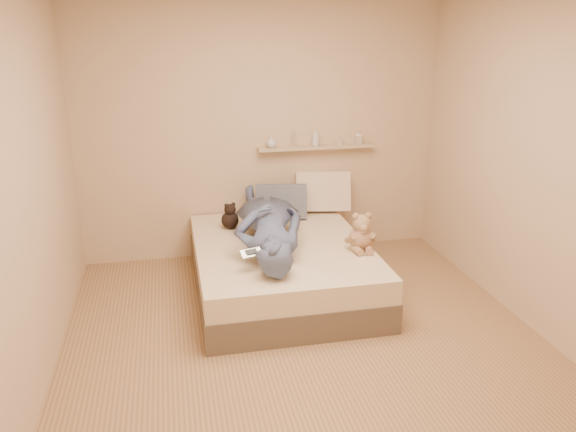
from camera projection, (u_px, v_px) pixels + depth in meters
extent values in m
plane|color=#A17753|center=(306.00, 344.00, 4.20)|extent=(3.80, 3.80, 0.00)
plane|color=tan|center=(261.00, 128.00, 5.54)|extent=(3.60, 0.00, 3.60)
plane|color=tan|center=(436.00, 307.00, 2.03)|extent=(3.60, 0.00, 3.60)
plane|color=tan|center=(23.00, 192.00, 3.43)|extent=(0.00, 3.80, 3.80)
plane|color=tan|center=(544.00, 163.00, 4.14)|extent=(0.00, 3.80, 3.80)
cube|color=brown|center=(281.00, 277.00, 5.02)|extent=(1.50, 1.90, 0.25)
cube|color=beige|center=(281.00, 254.00, 4.95)|extent=(1.48, 1.88, 0.20)
cube|color=#ACAFB3|center=(251.00, 253.00, 4.33)|extent=(0.18, 0.12, 0.06)
cube|color=black|center=(251.00, 252.00, 4.32)|extent=(0.10, 0.06, 0.03)
sphere|color=tan|center=(360.00, 238.00, 4.76)|extent=(0.21, 0.21, 0.21)
sphere|color=#A07A57|center=(362.00, 223.00, 4.70)|extent=(0.15, 0.15, 0.15)
sphere|color=#A67C5B|center=(356.00, 216.00, 4.67)|extent=(0.06, 0.06, 0.06)
sphere|color=#977D52|center=(368.00, 216.00, 4.69)|extent=(0.06, 0.06, 0.06)
sphere|color=#A3815A|center=(364.00, 228.00, 4.64)|extent=(0.06, 0.06, 0.06)
cylinder|color=#997551|center=(351.00, 238.00, 4.72)|extent=(0.08, 0.14, 0.12)
cylinder|color=olive|center=(372.00, 237.00, 4.74)|extent=(0.10, 0.14, 0.12)
cylinder|color=#A27D56|center=(357.00, 250.00, 4.69)|extent=(0.08, 0.14, 0.07)
cylinder|color=#9B6C53|center=(369.00, 250.00, 4.71)|extent=(0.10, 0.15, 0.07)
cylinder|color=beige|center=(361.00, 230.00, 4.72)|extent=(0.11, 0.11, 0.02)
sphere|color=black|center=(230.00, 220.00, 5.27)|extent=(0.16, 0.16, 0.16)
sphere|color=black|center=(230.00, 210.00, 5.23)|extent=(0.11, 0.11, 0.11)
sphere|color=black|center=(226.00, 206.00, 5.20)|extent=(0.04, 0.04, 0.04)
sphere|color=black|center=(233.00, 204.00, 5.23)|extent=(0.04, 0.04, 0.04)
cube|color=beige|center=(323.00, 192.00, 5.74)|extent=(0.59, 0.38, 0.43)
cube|color=#555C67|center=(281.00, 201.00, 5.53)|extent=(0.53, 0.30, 0.36)
imported|color=#484C71|center=(268.00, 223.00, 4.85)|extent=(0.80, 1.70, 0.39)
cube|color=tan|center=(316.00, 147.00, 5.66)|extent=(1.20, 0.12, 0.03)
imported|color=silver|center=(271.00, 141.00, 5.54)|extent=(0.13, 0.13, 0.13)
cylinder|color=white|center=(294.00, 139.00, 5.58)|extent=(0.04, 0.04, 0.16)
imported|color=silver|center=(316.00, 137.00, 5.63)|extent=(0.09, 0.09, 0.18)
cylinder|color=beige|center=(339.00, 142.00, 5.69)|extent=(0.07, 0.07, 0.06)
imported|color=silver|center=(359.00, 137.00, 5.72)|extent=(0.08, 0.08, 0.14)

